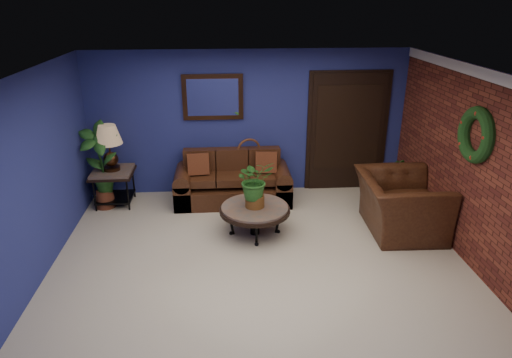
{
  "coord_description": "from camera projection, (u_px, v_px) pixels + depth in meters",
  "views": [
    {
      "loc": [
        -0.45,
        -5.18,
        3.32
      ],
      "look_at": [
        -0.02,
        0.55,
        0.99
      ],
      "focal_mm": 32.0,
      "sensor_mm": 36.0,
      "label": 1
    }
  ],
  "objects": [
    {
      "name": "floor",
      "position": [
        260.0,
        263.0,
        6.07
      ],
      "size": [
        5.5,
        5.5,
        0.0
      ],
      "primitive_type": "plane",
      "color": "beige",
      "rests_on": "ground"
    },
    {
      "name": "wall_back",
      "position": [
        248.0,
        123.0,
        7.91
      ],
      "size": [
        5.5,
        0.04,
        2.5
      ],
      "primitive_type": "cube",
      "color": "navy",
      "rests_on": "ground"
    },
    {
      "name": "wall_left",
      "position": [
        30.0,
        183.0,
        5.4
      ],
      "size": [
        0.04,
        5.0,
        2.5
      ],
      "primitive_type": "cube",
      "color": "navy",
      "rests_on": "ground"
    },
    {
      "name": "wall_right_brick",
      "position": [
        476.0,
        170.0,
        5.79
      ],
      "size": [
        0.04,
        5.0,
        2.5
      ],
      "primitive_type": "cube",
      "color": "maroon",
      "rests_on": "ground"
    },
    {
      "name": "ceiling",
      "position": [
        261.0,
        73.0,
        5.13
      ],
      "size": [
        5.5,
        5.0,
        0.02
      ],
      "primitive_type": "cube",
      "color": "white",
      "rests_on": "wall_back"
    },
    {
      "name": "crown_molding",
      "position": [
        492.0,
        76.0,
        5.34
      ],
      "size": [
        0.03,
        5.0,
        0.14
      ],
      "primitive_type": "cube",
      "color": "white",
      "rests_on": "wall_right_brick"
    },
    {
      "name": "wall_mirror",
      "position": [
        213.0,
        97.0,
        7.65
      ],
      "size": [
        1.02,
        0.06,
        0.77
      ],
      "primitive_type": "cube",
      "color": "#3D2312",
      "rests_on": "wall_back"
    },
    {
      "name": "closet_door",
      "position": [
        347.0,
        133.0,
        8.08
      ],
      "size": [
        1.44,
        0.06,
        2.18
      ],
      "primitive_type": "cube",
      "color": "black",
      "rests_on": "wall_back"
    },
    {
      "name": "wreath",
      "position": [
        476.0,
        135.0,
        5.66
      ],
      "size": [
        0.16,
        0.72,
        0.72
      ],
      "primitive_type": "torus",
      "rotation": [
        0.0,
        1.57,
        0.0
      ],
      "color": "black",
      "rests_on": "wall_right_brick"
    },
    {
      "name": "sofa",
      "position": [
        233.0,
        184.0,
        7.85
      ],
      "size": [
        1.95,
        0.84,
        0.88
      ],
      "color": "#442613",
      "rests_on": "ground"
    },
    {
      "name": "coffee_table",
      "position": [
        255.0,
        210.0,
        6.68
      ],
      "size": [
        1.04,
        1.04,
        0.45
      ],
      "rotation": [
        0.0,
        0.0,
        0.28
      ],
      "color": "#514A47",
      "rests_on": "ground"
    },
    {
      "name": "end_table",
      "position": [
        113.0,
        178.0,
        7.62
      ],
      "size": [
        0.68,
        0.68,
        0.62
      ],
      "color": "#514A47",
      "rests_on": "ground"
    },
    {
      "name": "table_lamp",
      "position": [
        109.0,
        142.0,
        7.39
      ],
      "size": [
        0.44,
        0.44,
        0.74
      ],
      "color": "#3D2312",
      "rests_on": "end_table"
    },
    {
      "name": "side_chair",
      "position": [
        251.0,
        166.0,
        7.81
      ],
      "size": [
        0.53,
        0.53,
        1.05
      ],
      "rotation": [
        0.0,
        0.0,
        0.22
      ],
      "color": "#5A2F19",
      "rests_on": "ground"
    },
    {
      "name": "armchair",
      "position": [
        400.0,
        204.0,
        6.77
      ],
      "size": [
        1.19,
        1.35,
        0.85
      ],
      "primitive_type": "imported",
      "rotation": [
        0.0,
        0.0,
        1.54
      ],
      "color": "#442613",
      "rests_on": "ground"
    },
    {
      "name": "coffee_plant",
      "position": [
        255.0,
        181.0,
        6.51
      ],
      "size": [
        0.64,
        0.59,
        0.72
      ],
      "color": "brown",
      "rests_on": "coffee_table"
    },
    {
      "name": "floor_plant",
      "position": [
        392.0,
        180.0,
        7.62
      ],
      "size": [
        0.46,
        0.42,
        0.84
      ],
      "color": "brown",
      "rests_on": "ground"
    },
    {
      "name": "tall_plant",
      "position": [
        100.0,
        163.0,
        7.4
      ],
      "size": [
        0.67,
        0.48,
        1.45
      ],
      "color": "brown",
      "rests_on": "ground"
    }
  ]
}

